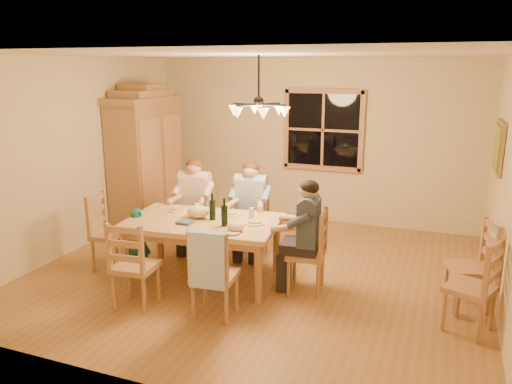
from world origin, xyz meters
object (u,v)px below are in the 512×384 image
at_px(armoire, 146,162).
at_px(chair_spare_back, 467,281).
at_px(adult_plaid_man, 251,198).
at_px(adult_woman, 195,194).
at_px(child, 138,242).
at_px(chair_end_right, 306,266).
at_px(adult_slate_man, 307,222).
at_px(wine_bottle_a, 212,207).
at_px(dining_table, 203,228).
at_px(chair_spare_front, 469,302).
at_px(chair_far_left, 196,230).
at_px(wine_bottle_b, 224,212).
at_px(chandelier, 259,109).
at_px(chair_far_right, 251,235).
at_px(chair_end_left, 112,246).
at_px(chair_near_right, 215,289).
at_px(chair_near_left, 136,279).

xyz_separation_m(armoire, chair_spare_back, (4.87, -1.30, -0.75)).
bearing_deg(adult_plaid_man, adult_woman, 0.00).
bearing_deg(armoire, child, -60.47).
xyz_separation_m(chair_end_right, adult_slate_man, (-0.00, 0.00, 0.54)).
xyz_separation_m(adult_slate_man, wine_bottle_a, (-1.16, -0.07, 0.08)).
xyz_separation_m(chair_end_right, chair_spare_back, (1.75, 0.22, 0.00)).
xyz_separation_m(dining_table, wine_bottle_a, (0.10, 0.06, 0.27)).
distance_m(armoire, chair_spare_front, 5.26).
bearing_deg(chair_spare_back, chair_far_left, 66.07).
height_order(adult_slate_man, wine_bottle_b, adult_slate_man).
bearing_deg(child, adult_slate_man, -18.84).
bearing_deg(adult_woman, dining_table, 117.90).
relative_size(chandelier, chair_far_right, 0.78).
height_order(chair_far_left, chair_end_left, same).
bearing_deg(chair_near_right, wine_bottle_a, 110.98).
bearing_deg(chair_far_left, child, 68.69).
bearing_deg(chair_near_left, chair_far_left, 90.00).
xyz_separation_m(armoire, adult_slate_man, (3.12, -1.51, -0.22)).
bearing_deg(chair_near_right, adult_woman, 117.90).
bearing_deg(wine_bottle_b, chair_spare_back, 9.54).
relative_size(dining_table, chair_near_left, 1.96).
bearing_deg(chair_near_left, adult_slate_man, 26.57).
xyz_separation_m(chair_end_right, adult_plaid_man, (-1.00, 0.77, 0.54)).
bearing_deg(wine_bottle_b, chair_far_left, 133.61).
height_order(chair_far_left, chair_spare_back, same).
relative_size(armoire, dining_table, 1.19).
distance_m(armoire, child, 2.18).
bearing_deg(adult_woman, chair_end_right, 153.43).
distance_m(chair_near_right, wine_bottle_b, 0.96).
xyz_separation_m(chair_far_left, wine_bottle_b, (0.88, -0.92, 0.62)).
height_order(armoire, chair_spare_back, armoire).
height_order(adult_plaid_man, chair_spare_back, adult_plaid_man).
relative_size(chair_far_left, wine_bottle_a, 3.00).
relative_size(chair_near_right, wine_bottle_b, 3.00).
height_order(chair_end_right, adult_slate_man, adult_slate_man).
bearing_deg(adult_slate_man, chair_end_left, 90.00).
bearing_deg(chandelier, chair_far_left, 159.53).
bearing_deg(chair_spare_back, chair_near_right, 98.72).
distance_m(chair_far_right, chair_spare_front, 2.96).
relative_size(chair_near_left, wine_bottle_a, 3.00).
bearing_deg(chair_spare_back, wine_bottle_a, 79.24).
bearing_deg(chair_spare_back, chair_far_right, 62.25).
distance_m(chair_near_left, adult_woman, 1.81).
xyz_separation_m(chandelier, chair_far_left, (-1.11, 0.42, -1.77)).
height_order(chair_end_right, wine_bottle_a, wine_bottle_a).
bearing_deg(chair_spare_back, child, 81.39).
bearing_deg(chair_far_left, chandelier, 153.83).
relative_size(chair_end_left, child, 1.15).
bearing_deg(chair_end_left, child, 77.51).
bearing_deg(chair_far_left, adult_plaid_man, -180.00).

